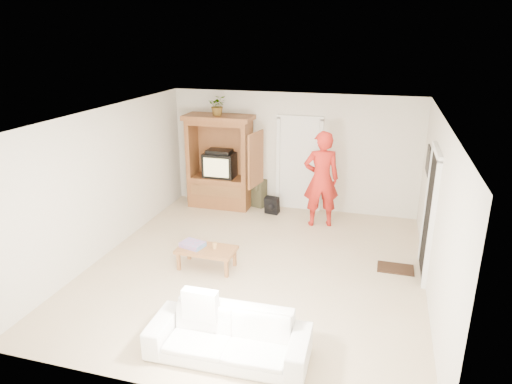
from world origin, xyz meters
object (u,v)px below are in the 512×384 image
man (321,179)px  sofa (229,336)px  coffee_table (207,251)px  armoire (221,168)px

man → sofa: (-0.47, -4.41, -0.71)m
sofa → coffee_table: bearing=117.0°
armoire → man: bearing=-12.3°
armoire → sofa: size_ratio=1.06×
sofa → coffee_table: size_ratio=2.00×
sofa → coffee_table: (-1.09, 2.03, 0.03)m
armoire → coffee_table: 3.06m
sofa → man: bearing=82.6°
man → coffee_table: (-1.56, -2.38, -0.68)m
armoire → sofa: bearing=-69.1°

